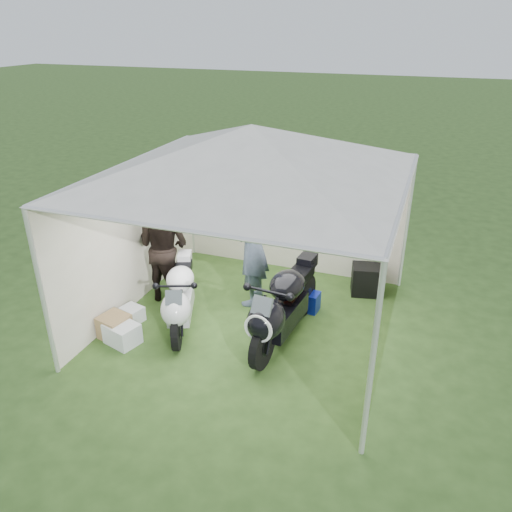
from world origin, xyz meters
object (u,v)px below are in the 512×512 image
(crate_1, at_px, (114,327))
(crate_2, at_px, (132,314))
(crate_0, at_px, (122,334))
(motorcycle_black, at_px, (282,306))
(person_dark_jacket, at_px, (164,246))
(person_blue_jacket, at_px, (253,246))
(equipment_box, at_px, (367,280))
(motorcycle_white, at_px, (180,296))
(canopy_tent, at_px, (252,156))
(paddock_stand, at_px, (306,301))

(crate_1, distance_m, crate_2, 0.46)
(crate_0, distance_m, crate_1, 0.21)
(motorcycle_black, height_order, crate_1, motorcycle_black)
(person_dark_jacket, height_order, person_blue_jacket, person_blue_jacket)
(motorcycle_black, distance_m, person_dark_jacket, 2.27)
(equipment_box, distance_m, crate_2, 3.88)
(motorcycle_white, xyz_separation_m, motorcycle_black, (1.53, 0.14, 0.08))
(equipment_box, xyz_separation_m, crate_0, (-3.06, -2.66, -0.10))
(motorcycle_white, xyz_separation_m, crate_0, (-0.59, -0.68, -0.36))
(crate_1, relative_size, crate_2, 1.21)
(canopy_tent, xyz_separation_m, motorcycle_white, (-0.96, -0.50, -2.06))
(motorcycle_black, height_order, person_blue_jacket, person_blue_jacket)
(motorcycle_black, bearing_deg, crate_0, -153.19)
(person_blue_jacket, bearing_deg, motorcycle_black, 37.43)
(person_blue_jacket, relative_size, equipment_box, 3.94)
(canopy_tent, distance_m, crate_0, 3.11)
(motorcycle_white, distance_m, crate_1, 1.04)
(canopy_tent, bearing_deg, person_blue_jacket, 110.28)
(motorcycle_white, bearing_deg, crate_0, -152.93)
(paddock_stand, height_order, person_dark_jacket, person_dark_jacket)
(paddock_stand, distance_m, person_blue_jacket, 1.22)
(person_blue_jacket, height_order, equipment_box, person_blue_jacket)
(motorcycle_white, bearing_deg, crate_2, 167.25)
(motorcycle_black, relative_size, crate_2, 6.83)
(motorcycle_black, distance_m, paddock_stand, 1.08)
(person_blue_jacket, xyz_separation_m, crate_0, (-1.34, -1.75, -0.84))
(motorcycle_black, distance_m, person_blue_jacket, 1.29)
(canopy_tent, relative_size, person_dark_jacket, 3.02)
(crate_2, bearing_deg, motorcycle_black, 6.39)
(paddock_stand, relative_size, crate_0, 0.91)
(crate_0, bearing_deg, paddock_stand, 38.82)
(motorcycle_white, bearing_deg, canopy_tent, 5.85)
(person_dark_jacket, bearing_deg, motorcycle_black, 172.45)
(motorcycle_black, height_order, crate_2, motorcycle_black)
(canopy_tent, height_order, person_blue_jacket, canopy_tent)
(paddock_stand, bearing_deg, person_dark_jacket, -169.96)
(person_dark_jacket, xyz_separation_m, equipment_box, (3.10, 1.27, -0.68))
(crate_0, bearing_deg, crate_2, 109.15)
(equipment_box, relative_size, crate_0, 1.10)
(paddock_stand, relative_size, crate_1, 1.09)
(equipment_box, bearing_deg, person_blue_jacket, -152.08)
(motorcycle_black, height_order, equipment_box, motorcycle_black)
(equipment_box, bearing_deg, crate_0, -138.97)
(canopy_tent, height_order, motorcycle_black, canopy_tent)
(motorcycle_white, xyz_separation_m, paddock_stand, (1.64, 1.12, -0.36))
(canopy_tent, relative_size, paddock_stand, 13.50)
(canopy_tent, height_order, crate_1, canopy_tent)
(paddock_stand, bearing_deg, equipment_box, 46.31)
(canopy_tent, height_order, crate_0, canopy_tent)
(person_blue_jacket, relative_size, crate_2, 6.29)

